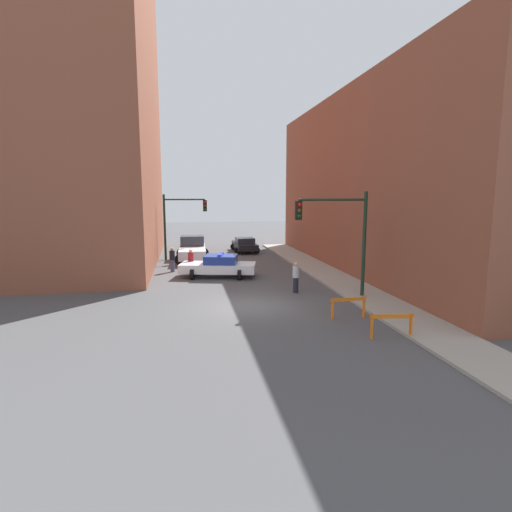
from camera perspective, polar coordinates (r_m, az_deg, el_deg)
The scene contains 14 objects.
ground_plane at distance 18.83m, azimuth -1.06°, elevation -7.15°, with size 120.00×120.00×0.00m, color #4C4C4F.
sidewalk_right at distance 20.68m, azimuth 16.25°, elevation -5.88°, with size 2.40×44.00×0.12m.
building_corner_left at distance 33.79m, azimuth -27.22°, elevation 18.75°, with size 14.00×20.00×23.16m.
building_right at distance 30.58m, azimuth 22.27°, elevation 9.67°, with size 12.00×28.00×12.00m.
traffic_light_near at distance 19.96m, azimuth 12.23°, elevation 3.87°, with size 3.64×0.35×5.20m.
traffic_light_far at distance 32.41m, azimuth -11.01°, elevation 5.45°, with size 3.44×0.35×5.20m.
police_car at distance 25.30m, azimuth -5.35°, elevation -1.40°, with size 5.00×3.03×1.52m.
white_truck at distance 32.00m, azimuth -9.08°, elevation 0.98°, with size 2.74×5.45×1.90m.
parked_car_near at distance 36.52m, azimuth -1.63°, elevation 1.66°, with size 2.33×4.33×1.31m.
pedestrian_crossing at distance 26.28m, azimuth -9.29°, elevation -0.80°, with size 0.46×0.46×1.66m.
pedestrian_corner at distance 27.48m, azimuth -11.88°, elevation -0.46°, with size 0.46×0.46×1.66m.
pedestrian_sidewalk at distance 21.24m, azimuth 5.72°, elevation -2.97°, with size 0.38×0.38×1.66m.
barrier_front at distance 15.34m, azimuth 18.80°, elevation -8.93°, with size 1.59×0.35×0.90m.
barrier_mid at distance 17.24m, azimuth 13.06°, elevation -6.74°, with size 1.60×0.24×0.90m.
Camera 1 is at (-2.87, -17.88, 5.14)m, focal length 28.00 mm.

